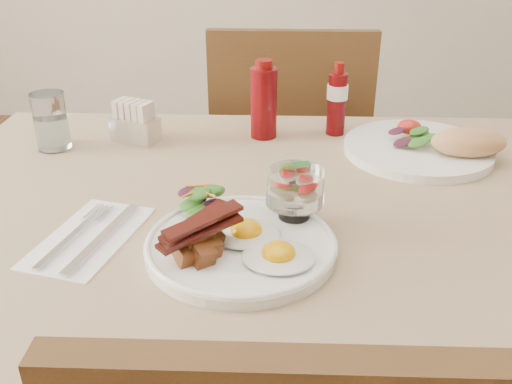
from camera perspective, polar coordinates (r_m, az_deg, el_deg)
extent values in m
cylinder|color=#553A1A|center=(1.58, -18.85, -7.14)|extent=(0.06, 0.06, 0.71)
cube|color=#553A1A|center=(0.97, 4.09, -2.36)|extent=(1.30, 0.85, 0.04)
cube|color=tan|center=(0.96, 4.13, -1.28)|extent=(1.33, 0.88, 0.00)
cylinder|color=#553A1A|center=(1.73, -3.01, -7.47)|extent=(0.04, 0.04, 0.45)
cylinder|color=#553A1A|center=(1.74, 9.00, -7.63)|extent=(0.04, 0.04, 0.45)
cylinder|color=#553A1A|center=(2.04, -2.17, -1.69)|extent=(0.04, 0.04, 0.45)
cylinder|color=#553A1A|center=(2.04, 7.95, -1.85)|extent=(0.04, 0.04, 0.45)
cube|color=#553A1A|center=(1.76, 3.13, 2.21)|extent=(0.42, 0.42, 0.03)
cube|color=#553A1A|center=(1.49, 3.46, 7.15)|extent=(0.42, 0.03, 0.46)
cylinder|color=white|center=(0.83, -1.53, -5.41)|extent=(0.28, 0.28, 0.02)
ellipsoid|color=silver|center=(0.79, 2.27, -6.47)|extent=(0.12, 0.11, 0.01)
ellipsoid|color=#FFA705|center=(0.78, 2.27, -6.09)|extent=(0.05, 0.05, 0.03)
ellipsoid|color=silver|center=(0.84, -0.97, -4.18)|extent=(0.12, 0.11, 0.01)
ellipsoid|color=#FFA705|center=(0.83, -0.98, -3.81)|extent=(0.05, 0.05, 0.03)
cube|color=brown|center=(0.80, -6.42, -5.29)|extent=(0.03, 0.03, 0.02)
cube|color=brown|center=(0.79, -4.62, -5.55)|extent=(0.03, 0.03, 0.03)
cube|color=brown|center=(0.78, -7.00, -6.42)|extent=(0.03, 0.03, 0.02)
cube|color=brown|center=(0.81, -4.36, -4.69)|extent=(0.03, 0.03, 0.02)
cube|color=brown|center=(0.78, -5.28, -6.31)|extent=(0.03, 0.03, 0.03)
cube|color=brown|center=(0.81, -7.63, -5.36)|extent=(0.03, 0.03, 0.02)
cube|color=brown|center=(0.79, -5.26, -4.15)|extent=(0.03, 0.03, 0.02)
cube|color=brown|center=(0.78, -6.18, -4.66)|extent=(0.03, 0.03, 0.02)
cube|color=#54110E|center=(0.79, -6.01, -4.00)|extent=(0.10, 0.10, 0.01)
cube|color=#54110E|center=(0.78, -5.40, -3.84)|extent=(0.11, 0.09, 0.01)
cube|color=#54110E|center=(0.79, -5.98, -2.98)|extent=(0.09, 0.11, 0.01)
cube|color=#54110E|center=(0.78, -5.30, -2.80)|extent=(0.11, 0.09, 0.01)
ellipsoid|color=#235416|center=(0.90, -5.46, -1.76)|extent=(0.05, 0.05, 0.01)
ellipsoid|color=#235416|center=(0.90, -3.98, -1.48)|extent=(0.05, 0.04, 0.01)
ellipsoid|color=#341020|center=(0.92, -6.05, -0.85)|extent=(0.04, 0.04, 0.01)
ellipsoid|color=#235416|center=(0.88, -5.74, -1.94)|extent=(0.05, 0.04, 0.01)
ellipsoid|color=#235416|center=(0.89, -6.55, -1.28)|extent=(0.05, 0.04, 0.01)
ellipsoid|color=#341020|center=(0.88, -4.36, -1.24)|extent=(0.04, 0.03, 0.01)
ellipsoid|color=#235416|center=(0.91, -5.07, 0.14)|extent=(0.05, 0.04, 0.01)
ellipsoid|color=#235416|center=(0.90, -4.21, 0.03)|extent=(0.04, 0.04, 0.01)
ellipsoid|color=#341020|center=(0.90, -6.87, 0.02)|extent=(0.04, 0.03, 0.01)
ellipsoid|color=#235416|center=(0.88, -5.71, -0.16)|extent=(0.05, 0.04, 0.01)
ellipsoid|color=#235416|center=(0.88, -4.51, 0.14)|extent=(0.04, 0.03, 0.01)
cylinder|color=orange|center=(0.89, -5.03, 0.27)|extent=(0.01, 0.04, 0.01)
cylinder|color=orange|center=(0.90, -5.71, 0.64)|extent=(0.04, 0.01, 0.01)
cylinder|color=orange|center=(0.88, -4.99, -0.12)|extent=(0.03, 0.03, 0.01)
cylinder|color=orange|center=(0.88, -6.17, -0.02)|extent=(0.04, 0.03, 0.01)
cylinder|color=white|center=(0.89, 3.83, -2.11)|extent=(0.05, 0.05, 0.01)
cylinder|color=white|center=(0.89, 3.85, -1.41)|extent=(0.02, 0.02, 0.02)
cylinder|color=white|center=(0.87, 3.92, 0.50)|extent=(0.09, 0.09, 0.05)
cylinder|color=beige|center=(0.88, 3.18, 0.21)|extent=(0.02, 0.02, 0.01)
cylinder|color=beige|center=(0.87, 4.80, -0.14)|extent=(0.02, 0.02, 0.01)
cylinder|color=beige|center=(0.89, 4.19, 0.84)|extent=(0.02, 0.02, 0.01)
cylinder|color=#80B336|center=(0.88, 3.39, 1.76)|extent=(0.04, 0.04, 0.01)
cone|color=red|center=(0.85, 4.69, 1.23)|extent=(0.02, 0.02, 0.03)
cone|color=red|center=(0.86, 2.97, 1.82)|extent=(0.02, 0.02, 0.03)
cone|color=red|center=(0.87, 4.37, 2.47)|extent=(0.02, 0.02, 0.03)
ellipsoid|color=#2B7732|center=(0.85, 4.27, 2.70)|extent=(0.02, 0.01, 0.00)
ellipsoid|color=#2B7732|center=(0.85, 4.85, 2.84)|extent=(0.02, 0.01, 0.00)
cylinder|color=white|center=(1.20, 15.87, 4.18)|extent=(0.30, 0.30, 0.02)
ellipsoid|color=#235416|center=(1.19, 14.88, 4.90)|extent=(0.05, 0.04, 0.01)
ellipsoid|color=#235416|center=(1.22, 16.03, 5.44)|extent=(0.04, 0.03, 0.01)
ellipsoid|color=#341020|center=(1.17, 14.48, 4.82)|extent=(0.04, 0.03, 0.01)
ellipsoid|color=#235416|center=(1.16, 15.90, 4.80)|extent=(0.05, 0.03, 0.01)
ellipsoid|color=#235416|center=(1.19, 16.95, 5.21)|extent=(0.04, 0.03, 0.01)
ellipsoid|color=#341020|center=(1.20, 13.88, 5.93)|extent=(0.04, 0.03, 0.01)
ellipsoid|color=#235416|center=(1.20, 16.00, 5.91)|extent=(0.04, 0.03, 0.01)
ellipsoid|color=red|center=(1.23, 15.05, 6.07)|extent=(0.05, 0.04, 0.03)
ellipsoid|color=tan|center=(1.17, 20.52, 4.82)|extent=(0.15, 0.08, 0.06)
cylinder|color=#590508|center=(1.22, 0.79, 8.88)|extent=(0.06, 0.06, 0.15)
cylinder|color=#710906|center=(1.19, 0.81, 12.68)|extent=(0.04, 0.04, 0.02)
cylinder|color=#590508|center=(1.25, 8.07, 8.68)|extent=(0.05, 0.05, 0.13)
cylinder|color=white|center=(1.24, 8.15, 9.90)|extent=(0.05, 0.05, 0.03)
cylinder|color=#710906|center=(1.22, 8.31, 12.14)|extent=(0.03, 0.03, 0.02)
cube|color=silver|center=(1.23, -11.97, 6.17)|extent=(0.11, 0.09, 0.05)
cube|color=#CCB590|center=(1.24, -13.31, 7.75)|extent=(0.03, 0.04, 0.06)
cube|color=#CCB590|center=(1.23, -12.71, 7.66)|extent=(0.03, 0.04, 0.06)
cube|color=#CCB590|center=(1.22, -12.11, 7.57)|extent=(0.03, 0.04, 0.06)
cube|color=#CCB590|center=(1.21, -11.50, 7.48)|extent=(0.03, 0.04, 0.06)
cube|color=#CCB590|center=(1.20, -10.87, 7.38)|extent=(0.03, 0.04, 0.06)
cylinder|color=white|center=(1.23, -19.82, 6.68)|extent=(0.07, 0.07, 0.12)
cylinder|color=silver|center=(1.24, -19.65, 5.64)|extent=(0.06, 0.06, 0.07)
cube|color=white|center=(0.90, -16.33, -4.33)|extent=(0.17, 0.24, 0.00)
cube|color=silver|center=(0.89, -15.07, -4.35)|extent=(0.07, 0.20, 0.00)
cube|color=silver|center=(0.89, -18.62, -4.88)|extent=(0.05, 0.14, 0.00)
cube|color=silver|center=(0.97, -16.14, -1.86)|extent=(0.02, 0.05, 0.00)
cube|color=silver|center=(0.96, -15.70, -1.94)|extent=(0.02, 0.05, 0.00)
cube|color=silver|center=(0.96, -15.26, -2.01)|extent=(0.02, 0.05, 0.00)
cube|color=silver|center=(0.95, -14.81, -2.09)|extent=(0.02, 0.05, 0.00)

